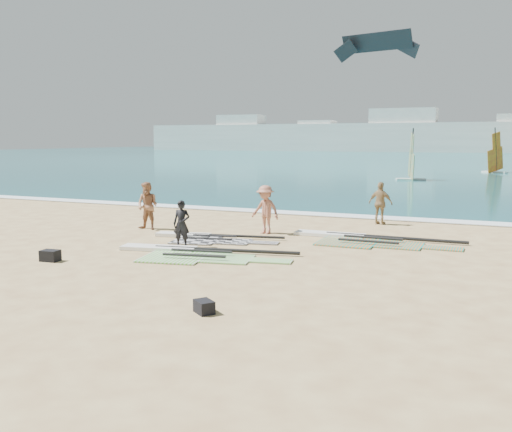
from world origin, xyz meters
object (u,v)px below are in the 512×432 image
at_px(rig_grey, 204,238).
at_px(beachgoer_left, 148,206).
at_px(beachgoer_mid, 265,210).
at_px(gear_bag_far, 204,307).
at_px(rig_orange, 360,239).
at_px(beachgoer_back, 381,203).
at_px(rig_green, 188,253).
at_px(gear_bag_near, 50,256).
at_px(person_wetsuit, 182,224).

bearing_deg(rig_grey, beachgoer_left, 149.95).
bearing_deg(beachgoer_left, beachgoer_mid, 13.08).
xyz_separation_m(rig_grey, gear_bag_far, (4.28, -7.75, 0.09)).
bearing_deg(beachgoer_mid, rig_grey, -114.01).
distance_m(rig_grey, rig_orange, 5.59).
distance_m(beachgoer_left, beachgoer_back, 9.72).
relative_size(gear_bag_far, beachgoer_left, 0.24).
bearing_deg(rig_grey, rig_green, -82.72).
relative_size(rig_grey, gear_bag_near, 9.40).
relative_size(gear_bag_near, beachgoer_mid, 0.28).
xyz_separation_m(gear_bag_far, person_wetsuit, (-4.24, 6.13, 0.66)).
bearing_deg(person_wetsuit, gear_bag_far, -66.27).
xyz_separation_m(rig_green, beachgoer_left, (-4.05, 3.73, 0.90)).
height_order(rig_orange, beachgoer_left, beachgoer_left).
bearing_deg(person_wetsuit, rig_grey, 80.43).
height_order(rig_green, rig_orange, rig_orange).
bearing_deg(beachgoer_left, rig_green, -41.08).
relative_size(gear_bag_near, beachgoer_back, 0.29).
bearing_deg(gear_bag_near, person_wetsuit, 55.08).
distance_m(beachgoer_mid, beachgoer_back, 5.47).
xyz_separation_m(rig_green, person_wetsuit, (-0.83, 1.01, 0.74)).
xyz_separation_m(person_wetsuit, beachgoer_left, (-3.22, 2.72, 0.16)).
bearing_deg(beachgoer_back, rig_green, 76.87).
distance_m(rig_green, gear_bag_near, 4.10).
bearing_deg(beachgoer_mid, gear_bag_near, -106.11).
bearing_deg(rig_green, person_wetsuit, 118.50).
relative_size(person_wetsuit, beachgoer_mid, 0.85).
xyz_separation_m(gear_bag_near, gear_bag_far, (6.68, -2.64, -0.03)).
height_order(rig_grey, person_wetsuit, person_wetsuit).
xyz_separation_m(person_wetsuit, beachgoer_back, (5.04, 7.85, 0.12)).
xyz_separation_m(rig_orange, beachgoer_back, (-0.14, 4.21, 0.86)).
xyz_separation_m(gear_bag_near, person_wetsuit, (2.44, 3.49, 0.62)).
bearing_deg(person_wetsuit, beachgoer_left, 128.84).
bearing_deg(beachgoer_back, rig_grey, 63.08).
xyz_separation_m(gear_bag_far, beachgoer_mid, (-2.75, 9.81, 0.79)).
xyz_separation_m(gear_bag_far, beachgoer_back, (0.79, 13.97, 0.77)).
distance_m(rig_grey, gear_bag_near, 5.65).
distance_m(rig_orange, beachgoer_left, 8.50).
relative_size(rig_grey, beachgoer_left, 2.58).
distance_m(gear_bag_near, beachgoer_back, 13.60).
bearing_deg(beachgoer_mid, person_wetsuit, -99.44).
bearing_deg(person_wetsuit, rig_orange, 24.11).
bearing_deg(rig_grey, gear_bag_far, -72.09).
xyz_separation_m(rig_grey, beachgoer_mid, (1.53, 2.06, 0.88)).
relative_size(rig_green, beachgoer_back, 3.30).
height_order(rig_green, beachgoer_left, beachgoer_left).
bearing_deg(gear_bag_near, beachgoer_mid, 61.31).
xyz_separation_m(rig_green, gear_bag_far, (3.41, -5.12, 0.09)).
xyz_separation_m(rig_grey, gear_bag_near, (-2.40, -5.11, 0.12)).
xyz_separation_m(gear_bag_near, beachgoer_left, (-0.79, 6.21, 0.79)).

